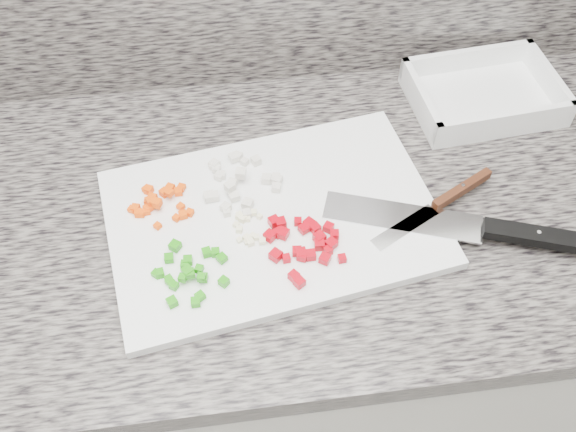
% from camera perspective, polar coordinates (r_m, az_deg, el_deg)
% --- Properties ---
extents(cabinet, '(3.92, 0.62, 0.86)m').
position_cam_1_polar(cabinet, '(1.39, -4.17, -11.47)').
color(cabinet, silver).
rests_on(cabinet, ground).
extents(countertop, '(3.96, 0.64, 0.04)m').
position_cam_1_polar(countertop, '(1.01, -5.65, -0.09)').
color(countertop, '#67625B').
rests_on(countertop, cabinet).
extents(cutting_board, '(0.53, 0.40, 0.02)m').
position_cam_1_polar(cutting_board, '(0.97, -1.33, -0.21)').
color(cutting_board, white).
rests_on(cutting_board, countertop).
extents(carrot_pile, '(0.10, 0.09, 0.02)m').
position_cam_1_polar(carrot_pile, '(0.98, -11.48, 1.24)').
color(carrot_pile, '#FB4D05').
rests_on(carrot_pile, cutting_board).
extents(onion_pile, '(0.12, 0.13, 0.02)m').
position_cam_1_polar(onion_pile, '(0.99, -4.36, 3.04)').
color(onion_pile, silver).
rests_on(onion_pile, cutting_board).
extents(green_pepper_pile, '(0.11, 0.11, 0.02)m').
position_cam_1_polar(green_pepper_pile, '(0.90, -8.77, -4.95)').
color(green_pepper_pile, '#21920D').
rests_on(green_pepper_pile, cutting_board).
extents(red_pepper_pile, '(0.11, 0.13, 0.02)m').
position_cam_1_polar(red_pepper_pile, '(0.92, 1.30, -2.40)').
color(red_pepper_pile, '#B2020F').
rests_on(red_pepper_pile, cutting_board).
extents(garlic_pile, '(0.06, 0.06, 0.01)m').
position_cam_1_polar(garlic_pile, '(0.94, -3.59, -1.06)').
color(garlic_pile, '#F8F2BF').
rests_on(garlic_pile, cutting_board).
extents(chef_knife, '(0.38, 0.17, 0.02)m').
position_cam_1_polar(chef_knife, '(0.98, 17.50, -1.15)').
color(chef_knife, silver).
rests_on(chef_knife, cutting_board).
extents(paring_knife, '(0.21, 0.13, 0.02)m').
position_cam_1_polar(paring_knife, '(1.00, 14.01, 1.50)').
color(paring_knife, silver).
rests_on(paring_knife, cutting_board).
extents(tray, '(0.26, 0.20, 0.05)m').
position_cam_1_polar(tray, '(1.19, 16.97, 10.20)').
color(tray, white).
rests_on(tray, countertop).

